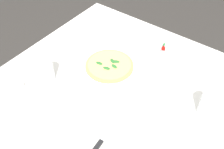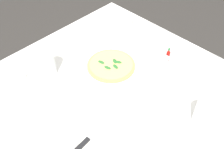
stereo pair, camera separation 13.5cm
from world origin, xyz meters
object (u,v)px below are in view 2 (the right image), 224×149
object	(u,v)px
water_glass_far_left	(48,65)
water_glass_right_edge	(202,117)
pizza	(111,65)
pepper_shaker	(166,60)
hot_sauce_bottle	(168,56)
coffee_cup_center_back	(158,90)
napkin_folded	(91,139)
coffee_cup_far_right	(125,24)
menu_card	(19,80)
pizza_plate	(111,67)
salt_shaker	(169,54)
dinner_knife	(91,136)

from	to	relation	value
water_glass_far_left	water_glass_right_edge	xyz separation A→B (m)	(0.26, -0.70, -0.00)
pizza	pepper_shaker	bearing A→B (deg)	-38.22
hot_sauce_bottle	pepper_shaker	world-z (taller)	hot_sauce_bottle
coffee_cup_center_back	water_glass_far_left	size ratio (longest dim) A/B	1.03
water_glass_right_edge	napkin_folded	bearing A→B (deg)	143.97
coffee_cup_far_right	menu_card	world-z (taller)	coffee_cup_far_right
water_glass_far_left	pepper_shaker	xyz separation A→B (m)	(0.46, -0.37, -0.03)
coffee_cup_far_right	menu_card	xyz separation A→B (m)	(-0.69, 0.05, -0.00)
water_glass_right_edge	water_glass_far_left	bearing A→B (deg)	110.15
pizza_plate	salt_shaker	xyz separation A→B (m)	(0.28, -0.16, 0.01)
coffee_cup_center_back	pepper_shaker	bearing A→B (deg)	26.97
water_glass_far_left	pepper_shaker	size ratio (longest dim) A/B	2.27
water_glass_far_left	salt_shaker	world-z (taller)	water_glass_far_left
coffee_cup_center_back	water_glass_far_left	world-z (taller)	water_glass_far_left
napkin_folded	pepper_shaker	bearing A→B (deg)	2.47
coffee_cup_far_right	water_glass_far_left	distance (m)	0.55
pizza	napkin_folded	bearing A→B (deg)	-146.48
pepper_shaker	pizza	bearing A→B (deg)	141.78
pizza_plate	dinner_knife	xyz separation A→B (m)	(-0.35, -0.23, 0.01)
dinner_knife	coffee_cup_far_right	bearing A→B (deg)	27.87
coffee_cup_center_back	salt_shaker	distance (m)	0.27
salt_shaker	pepper_shaker	size ratio (longest dim) A/B	1.00
salt_shaker	menu_card	world-z (taller)	menu_card
pizza	dinner_knife	world-z (taller)	pizza
coffee_cup_center_back	coffee_cup_far_right	bearing A→B (deg)	58.69
coffee_cup_far_right	hot_sauce_bottle	distance (m)	0.36
coffee_cup_far_right	coffee_cup_center_back	xyz separation A→B (m)	(-0.28, -0.46, -0.00)
water_glass_far_left	hot_sauce_bottle	bearing A→B (deg)	-36.26
dinner_knife	pepper_shaker	distance (m)	0.58
coffee_cup_center_back	menu_card	xyz separation A→B (m)	(-0.41, 0.51, 0.00)
coffee_cup_center_back	water_glass_far_left	bearing A→B (deg)	120.00
coffee_cup_center_back	dinner_knife	xyz separation A→B (m)	(-0.38, 0.04, -0.00)
pizza_plate	water_glass_far_left	bearing A→B (deg)	140.97
pizza	napkin_folded	size ratio (longest dim) A/B	1.07
pizza_plate	water_glass_far_left	size ratio (longest dim) A/B	2.68
napkin_folded	hot_sauce_bottle	xyz separation A→B (m)	(0.61, 0.07, 0.02)
pizza_plate	pepper_shaker	size ratio (longest dim) A/B	6.08
water_glass_right_edge	dinner_knife	xyz separation A→B (m)	(-0.37, 0.27, -0.03)
hot_sauce_bottle	salt_shaker	xyz separation A→B (m)	(0.03, 0.01, -0.01)
hot_sauce_bottle	water_glass_far_left	bearing A→B (deg)	143.74
pepper_shaker	napkin_folded	bearing A→B (deg)	-174.09
dinner_knife	salt_shaker	bearing A→B (deg)	2.54
dinner_knife	napkin_folded	bearing A→B (deg)	-180.00
salt_shaker	pizza_plate	bearing A→B (deg)	150.86
dinner_knife	pizza	bearing A→B (deg)	29.06
water_glass_far_left	water_glass_right_edge	world-z (taller)	same
napkin_folded	salt_shaker	world-z (taller)	salt_shaker
dinner_knife	menu_card	bearing A→B (deg)	88.98
pizza_plate	coffee_cup_center_back	world-z (taller)	coffee_cup_center_back
water_glass_right_edge	coffee_cup_center_back	bearing A→B (deg)	86.80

